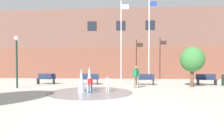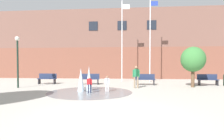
% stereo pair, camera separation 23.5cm
% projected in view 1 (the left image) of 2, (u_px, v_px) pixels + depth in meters
% --- Properties ---
extents(ground_plane, '(100.00, 100.00, 0.00)m').
position_uv_depth(ground_plane, '(113.00, 117.00, 5.59)').
color(ground_plane, '#B2ADA3').
extents(library_building, '(36.00, 6.05, 8.53)m').
position_uv_depth(library_building, '(121.00, 46.00, 24.06)').
color(library_building, brown).
rests_on(library_building, ground).
extents(splash_fountain, '(5.15, 5.15, 1.58)m').
position_uv_depth(splash_fountain, '(87.00, 82.00, 10.98)').
color(splash_fountain, gray).
rests_on(splash_fountain, ground).
extents(park_bench_left_of_flagpoles, '(1.60, 0.44, 0.91)m').
position_uv_depth(park_bench_left_of_flagpoles, '(46.00, 79.00, 15.26)').
color(park_bench_left_of_flagpoles, '#28282D').
rests_on(park_bench_left_of_flagpoles, ground).
extents(park_bench_center, '(1.60, 0.44, 0.91)m').
position_uv_depth(park_bench_center, '(89.00, 79.00, 14.96)').
color(park_bench_center, '#28282D').
rests_on(park_bench_center, ground).
extents(park_bench_under_right_flagpole, '(1.60, 0.44, 0.91)m').
position_uv_depth(park_bench_under_right_flagpole, '(145.00, 79.00, 14.58)').
color(park_bench_under_right_flagpole, '#28282D').
rests_on(park_bench_under_right_flagpole, ground).
extents(park_bench_near_trashcan, '(1.60, 0.44, 0.91)m').
position_uv_depth(park_bench_near_trashcan, '(206.00, 79.00, 14.42)').
color(park_bench_near_trashcan, '#28282D').
rests_on(park_bench_near_trashcan, ground).
extents(adult_near_bench, '(0.50, 0.39, 1.59)m').
position_uv_depth(adult_near_bench, '(136.00, 75.00, 12.54)').
color(adult_near_bench, '#89755B').
rests_on(adult_near_bench, ground).
extents(child_running, '(0.31, 0.23, 0.99)m').
position_uv_depth(child_running, '(90.00, 83.00, 10.33)').
color(child_running, '#1E233D').
rests_on(child_running, ground).
extents(child_in_fountain, '(0.31, 0.24, 0.99)m').
position_uv_depth(child_in_fountain, '(108.00, 82.00, 10.86)').
color(child_in_fountain, silver).
rests_on(child_in_fountain, ground).
extents(flagpole_left, '(0.80, 0.10, 8.14)m').
position_uv_depth(flagpole_left, '(121.00, 39.00, 17.63)').
color(flagpole_left, silver).
rests_on(flagpole_left, ground).
extents(flagpole_right, '(0.80, 0.10, 8.39)m').
position_uv_depth(flagpole_right, '(149.00, 37.00, 17.45)').
color(flagpole_right, silver).
rests_on(flagpole_right, ground).
extents(lamp_post_left_lane, '(0.32, 0.32, 3.74)m').
position_uv_depth(lamp_post_left_lane, '(17.00, 54.00, 12.53)').
color(lamp_post_left_lane, '#192D23').
rests_on(lamp_post_left_lane, ground).
extents(street_tree_near_building, '(1.76, 1.76, 3.03)m').
position_uv_depth(street_tree_near_building, '(192.00, 60.00, 13.10)').
color(street_tree_near_building, brown).
rests_on(street_tree_near_building, ground).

